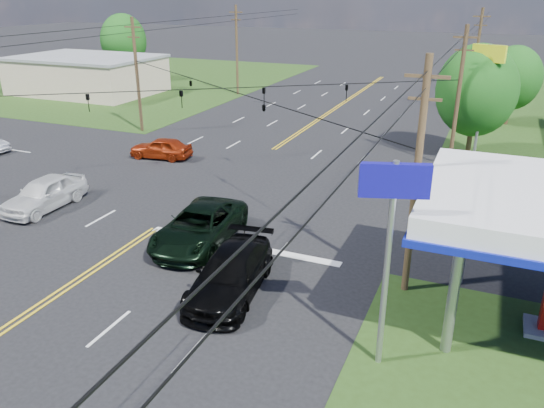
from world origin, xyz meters
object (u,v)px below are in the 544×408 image
at_px(suv_black, 231,274).
at_px(tree_far_l, 123,41).
at_px(pole_nw, 137,74).
at_px(polesign_se, 392,213).
at_px(tree_right_a, 477,91).
at_px(pole_right_far, 476,60).
at_px(tree_right_b, 513,78).
at_px(pole_ne, 458,96).
at_px(pole_se, 416,178).
at_px(pole_left_far, 237,49).
at_px(pickup_white, 44,193).
at_px(retail_nw, 87,76).
at_px(pickup_dkgreen, 199,226).

bearing_deg(suv_black, tree_far_l, 123.29).
xyz_separation_m(pole_nw, polesign_se, (26.00, -23.00, 0.50)).
bearing_deg(tree_right_a, pole_right_far, 93.58).
distance_m(tree_right_b, tree_far_l, 49.17).
relative_size(pole_ne, pole_right_far, 0.95).
relative_size(pole_nw, tree_right_a, 1.16).
distance_m(pole_se, pole_left_far, 45.22).
bearing_deg(pole_left_far, tree_right_a, -30.65).
bearing_deg(pole_ne, pickup_white, -140.08).
bearing_deg(pole_se, pole_nw, 145.30).
height_order(tree_far_l, pickup_white, tree_far_l).
bearing_deg(pole_left_far, polesign_se, -58.24).
xyz_separation_m(retail_nw, pickup_white, (22.68, -30.00, -1.10)).
relative_size(pole_right_far, suv_black, 1.66).
relative_size(pole_right_far, pickup_dkgreen, 1.55).
bearing_deg(tree_right_a, pole_nw, -173.66).
height_order(pole_nw, pole_ne, same).
xyz_separation_m(pole_left_far, pole_right_far, (26.00, 0.00, 0.00)).
xyz_separation_m(retail_nw, suv_black, (36.48, -34.00, -1.13)).
bearing_deg(pole_left_far, tree_far_l, 168.11).
relative_size(pickup_dkgreen, pickup_white, 1.22).
height_order(pole_ne, pole_right_far, pole_right_far).
height_order(pole_right_far, tree_right_b, pole_right_far).
distance_m(tree_right_a, pickup_dkgreen, 23.60).
bearing_deg(pole_left_far, pickup_white, -81.03).
height_order(pole_ne, polesign_se, pole_ne).
relative_size(pole_nw, pole_right_far, 0.95).
bearing_deg(polesign_se, pole_left_far, 121.76).
xyz_separation_m(pole_se, pole_left_far, (-26.00, 37.00, 0.25)).
height_order(pole_left_far, tree_far_l, pole_left_far).
distance_m(pickup_white, polesign_se, 21.66).
bearing_deg(pole_left_far, pole_ne, -36.16).
bearing_deg(retail_nw, pole_nw, -37.41).
xyz_separation_m(pickup_white, polesign_se, (20.32, -6.00, 4.52)).
xyz_separation_m(tree_far_l, pickup_dkgreen, (35.00, -40.50, -4.30)).
bearing_deg(pickup_white, tree_right_b, 52.66).
relative_size(retail_nw, polesign_se, 2.28).
bearing_deg(pole_ne, retail_nw, 163.18).
relative_size(pole_nw, pole_ne, 1.00).
bearing_deg(pole_nw, pickup_dkgreen, -47.56).
distance_m(retail_nw, pole_left_far, 18.30).
height_order(pole_se, polesign_se, pole_se).
height_order(pole_ne, suv_black, pole_ne).
bearing_deg(pole_nw, retail_nw, 142.59).
bearing_deg(tree_right_b, retail_nw, -177.54).
bearing_deg(pickup_white, pole_se, -3.50).
xyz_separation_m(pole_se, suv_black, (-6.52, -3.00, -4.04)).
distance_m(pole_se, pole_right_far, 37.00).
bearing_deg(pickup_white, pole_left_far, 98.29).
bearing_deg(suv_black, tree_right_b, 66.57).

